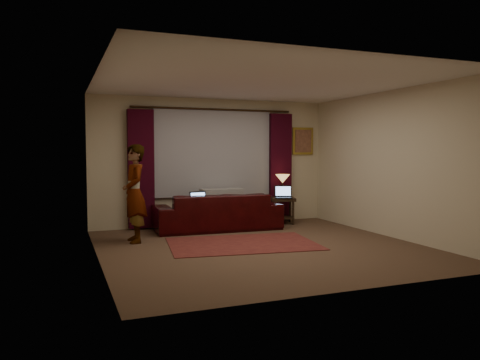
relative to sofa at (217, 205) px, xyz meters
name	(u,v)px	position (x,y,z in m)	size (l,w,h in m)	color
floor	(262,247)	(0.13, -1.83, -0.50)	(5.00, 5.00, 0.01)	brown
ceiling	(262,83)	(0.13, -1.83, 2.11)	(5.00, 5.00, 0.02)	silver
wall_back	(213,162)	(0.13, 0.67, 0.81)	(5.00, 0.02, 2.60)	beige
wall_front	(356,173)	(0.13, -4.33, 0.81)	(5.00, 0.02, 2.60)	beige
wall_left	(97,168)	(-2.37, -1.83, 0.81)	(0.02, 5.00, 2.60)	beige
wall_right	(390,164)	(2.63, -1.83, 0.81)	(0.02, 5.00, 2.60)	beige
sheer_curtain	(214,152)	(0.13, 0.61, 1.01)	(2.50, 0.05, 1.80)	#96969D
drape_left	(141,169)	(-1.37, 0.56, 0.69)	(0.50, 0.14, 2.30)	black
drape_right	(280,167)	(1.63, 0.56, 0.69)	(0.50, 0.14, 2.30)	black
curtain_rod	(214,109)	(0.13, 0.56, 1.89)	(0.04, 0.04, 3.40)	black
picture_frame	(303,141)	(2.23, 0.64, 1.26)	(0.50, 0.04, 0.60)	#B09333
sofa	(217,205)	(0.00, 0.00, 0.00)	(2.43, 1.05, 0.98)	black
throw_blanket	(222,178)	(0.19, 0.30, 0.49)	(0.84, 0.34, 0.10)	gray
clothing_pile	(259,199)	(0.80, -0.21, 0.10)	(0.47, 0.36, 0.20)	#714953
laptop_sofa	(202,199)	(-0.34, -0.12, 0.13)	(0.36, 0.39, 0.26)	black
area_rug	(243,244)	(-0.07, -1.50, -0.48)	(2.40, 1.60, 0.01)	maroon
end_table	(283,211)	(1.53, 0.21, -0.22)	(0.48, 0.48, 0.55)	black
tiffany_lamp	(283,186)	(1.55, 0.27, 0.30)	(0.30, 0.30, 0.49)	#A1923B
laptop_table	(283,192)	(1.48, 0.10, 0.19)	(0.36, 0.39, 0.26)	black
person	(135,193)	(-1.69, -0.69, 0.33)	(0.48, 0.48, 1.64)	gray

